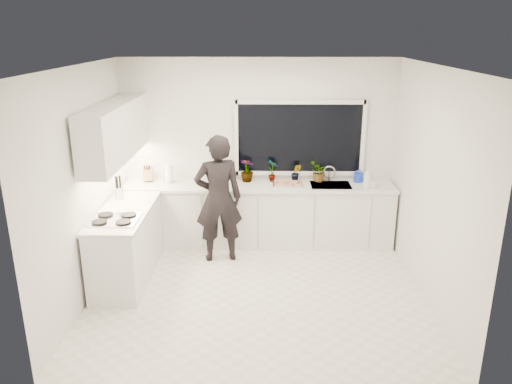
{
  "coord_description": "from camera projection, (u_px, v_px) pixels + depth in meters",
  "views": [
    {
      "loc": [
        0.07,
        -5.47,
        3.08
      ],
      "look_at": [
        -0.02,
        0.4,
        1.15
      ],
      "focal_mm": 35.0,
      "sensor_mm": 36.0,
      "label": 1
    }
  ],
  "objects": [
    {
      "name": "pizza_tray",
      "position": [
        287.0,
        184.0,
        7.21
      ],
      "size": [
        0.42,
        0.31,
        0.03
      ],
      "primitive_type": "cube",
      "rotation": [
        0.0,
        0.0,
        -0.0
      ],
      "color": "#B6B6BB",
      "rests_on": "countertop_back"
    },
    {
      "name": "knife_block",
      "position": [
        148.0,
        174.0,
        7.37
      ],
      "size": [
        0.14,
        0.11,
        0.22
      ],
      "primitive_type": "cube",
      "rotation": [
        0.0,
        0.0,
        0.1
      ],
      "color": "brown",
      "rests_on": "countertop_back"
    },
    {
      "name": "countertop_back",
      "position": [
        258.0,
        186.0,
        7.25
      ],
      "size": [
        3.94,
        0.62,
        0.04
      ],
      "primitive_type": "cube",
      "color": "silver",
      "rests_on": "base_cabinets_back"
    },
    {
      "name": "base_cabinets_left",
      "position": [
        127.0,
        245.0,
        6.38
      ],
      "size": [
        0.58,
        1.6,
        0.88
      ],
      "primitive_type": "cube",
      "color": "white",
      "rests_on": "floor"
    },
    {
      "name": "watering_can",
      "position": [
        358.0,
        178.0,
        7.36
      ],
      "size": [
        0.15,
        0.15,
        0.13
      ],
      "primitive_type": "cylinder",
      "rotation": [
        0.0,
        0.0,
        0.05
      ],
      "color": "#1536C8",
      "rests_on": "countertop_back"
    },
    {
      "name": "stovetop",
      "position": [
        114.0,
        219.0,
        5.89
      ],
      "size": [
        0.56,
        0.48,
        0.03
      ],
      "primitive_type": "cube",
      "color": "black",
      "rests_on": "countertop_left"
    },
    {
      "name": "wall_back",
      "position": [
        259.0,
        151.0,
        7.41
      ],
      "size": [
        4.0,
        0.02,
        2.7
      ],
      "primitive_type": "cube",
      "color": "white",
      "rests_on": "ground"
    },
    {
      "name": "person",
      "position": [
        218.0,
        199.0,
        6.75
      ],
      "size": [
        0.71,
        0.53,
        1.77
      ],
      "primitive_type": "imported",
      "rotation": [
        0.0,
        0.0,
        3.32
      ],
      "color": "black",
      "rests_on": "floor"
    },
    {
      "name": "picture_frame_large",
      "position": [
        216.0,
        171.0,
        7.44
      ],
      "size": [
        0.22,
        0.04,
        0.28
      ],
      "primitive_type": "cube",
      "rotation": [
        0.0,
        0.0,
        0.11
      ],
      "color": "black",
      "rests_on": "countertop_back"
    },
    {
      "name": "soap_bottles",
      "position": [
        368.0,
        179.0,
        7.04
      ],
      "size": [
        0.19,
        0.17,
        0.31
      ],
      "color": "#D8BF66",
      "rests_on": "countertop_back"
    },
    {
      "name": "countertop_left",
      "position": [
        124.0,
        212.0,
        6.24
      ],
      "size": [
        0.62,
        1.6,
        0.04
      ],
      "primitive_type": "cube",
      "color": "silver",
      "rests_on": "base_cabinets_left"
    },
    {
      "name": "upper_cabinets",
      "position": [
        116.0,
        131.0,
        6.27
      ],
      "size": [
        0.34,
        2.1,
        0.7
      ],
      "primitive_type": "cube",
      "color": "white",
      "rests_on": "wall_left"
    },
    {
      "name": "floor",
      "position": [
        257.0,
        291.0,
        6.16
      ],
      "size": [
        4.0,
        3.5,
        0.02
      ],
      "primitive_type": "cube",
      "color": "beige",
      "rests_on": "ground"
    },
    {
      "name": "picture_frame_small",
      "position": [
        224.0,
        170.0,
        7.44
      ],
      "size": [
        0.25,
        0.07,
        0.3
      ],
      "primitive_type": "cube",
      "rotation": [
        0.0,
        0.0,
        0.19
      ],
      "color": "black",
      "rests_on": "countertop_back"
    },
    {
      "name": "utensil_crock",
      "position": [
        119.0,
        193.0,
        6.63
      ],
      "size": [
        0.17,
        0.17,
        0.16
      ],
      "primitive_type": "cylinder",
      "rotation": [
        0.0,
        0.0,
        -0.4
      ],
      "color": "#B4B4B8",
      "rests_on": "countertop_left"
    },
    {
      "name": "pizza",
      "position": [
        287.0,
        183.0,
        7.21
      ],
      "size": [
        0.38,
        0.27,
        0.01
      ],
      "primitive_type": "cube",
      "rotation": [
        0.0,
        0.0,
        -0.0
      ],
      "color": "#B32717",
      "rests_on": "pizza_tray"
    },
    {
      "name": "ceiling",
      "position": [
        257.0,
        65.0,
        5.31
      ],
      "size": [
        4.0,
        3.5,
        0.02
      ],
      "primitive_type": "cube",
      "color": "white",
      "rests_on": "wall_back"
    },
    {
      "name": "base_cabinets_back",
      "position": [
        258.0,
        215.0,
        7.4
      ],
      "size": [
        3.92,
        0.58,
        0.88
      ],
      "primitive_type": "cube",
      "color": "white",
      "rests_on": "floor"
    },
    {
      "name": "faucet",
      "position": [
        329.0,
        174.0,
        7.39
      ],
      "size": [
        0.03,
        0.03,
        0.22
      ],
      "primitive_type": "cylinder",
      "color": "silver",
      "rests_on": "countertop_back"
    },
    {
      "name": "wall_left",
      "position": [
        84.0,
        186.0,
        5.77
      ],
      "size": [
        0.02,
        3.5,
        2.7
      ],
      "primitive_type": "cube",
      "color": "white",
      "rests_on": "ground"
    },
    {
      "name": "paper_towel_roll",
      "position": [
        169.0,
        174.0,
        7.32
      ],
      "size": [
        0.14,
        0.14,
        0.26
      ],
      "primitive_type": "cylinder",
      "rotation": [
        0.0,
        0.0,
        0.41
      ],
      "color": "white",
      "rests_on": "countertop_back"
    },
    {
      "name": "herb_plants",
      "position": [
        288.0,
        171.0,
        7.35
      ],
      "size": [
        1.35,
        0.34,
        0.34
      ],
      "color": "#26662D",
      "rests_on": "countertop_back"
    },
    {
      "name": "window",
      "position": [
        299.0,
        138.0,
        7.31
      ],
      "size": [
        1.8,
        0.02,
        1.0
      ],
      "primitive_type": "cube",
      "color": "black",
      "rests_on": "wall_back"
    },
    {
      "name": "wall_right",
      "position": [
        432.0,
        187.0,
        5.71
      ],
      "size": [
        0.02,
        3.5,
        2.7
      ],
      "primitive_type": "cube",
      "color": "white",
      "rests_on": "ground"
    },
    {
      "name": "sink",
      "position": [
        330.0,
        188.0,
        7.25
      ],
      "size": [
        0.58,
        0.42,
        0.14
      ],
      "primitive_type": "cube",
      "color": "silver",
      "rests_on": "countertop_back"
    }
  ]
}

